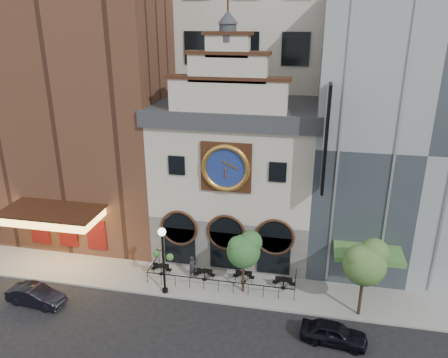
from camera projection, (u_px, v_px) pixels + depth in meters
ground at (215, 304)px, 29.85m from camera, size 120.00×120.00×0.00m
sidewalk at (222, 282)px, 32.12m from camera, size 44.00×5.00×0.15m
clock_building at (236, 174)px, 34.68m from camera, size 12.60×8.78×18.65m
theater_building at (90, 89)px, 36.98m from camera, size 14.00×15.60×25.00m
retail_building at (410, 133)px, 33.03m from camera, size 14.00×14.40×20.00m
cafe_railing at (222, 276)px, 31.94m from camera, size 10.60×2.60×0.90m
bistro_0 at (161, 269)px, 32.82m from camera, size 1.58×0.68×0.90m
bistro_1 at (204, 274)px, 32.14m from camera, size 1.58×0.68×0.90m
bistro_2 at (244, 276)px, 31.88m from camera, size 1.58×0.68×0.90m
bistro_3 at (284, 283)px, 31.10m from camera, size 1.58×0.68×0.90m
car_right at (334, 333)px, 26.09m from camera, size 4.11×2.03×1.35m
car_left at (36, 295)px, 29.61m from camera, size 4.15×1.81×1.33m
pedestrian at (193, 267)px, 32.30m from camera, size 0.73×0.75×1.74m
lamppost at (163, 253)px, 29.76m from camera, size 1.57×0.80×5.03m
tree_left at (244, 249)px, 29.78m from camera, size 2.41×2.32×4.63m
tree_right at (366, 261)px, 27.22m from camera, size 2.79×2.69×5.38m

